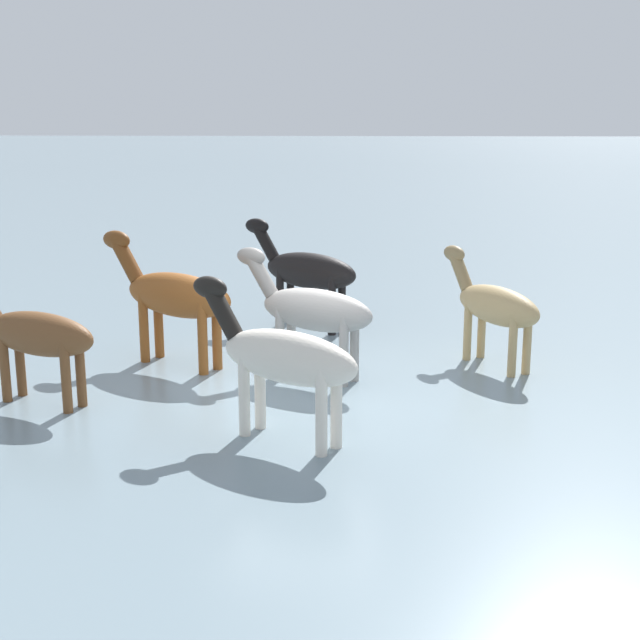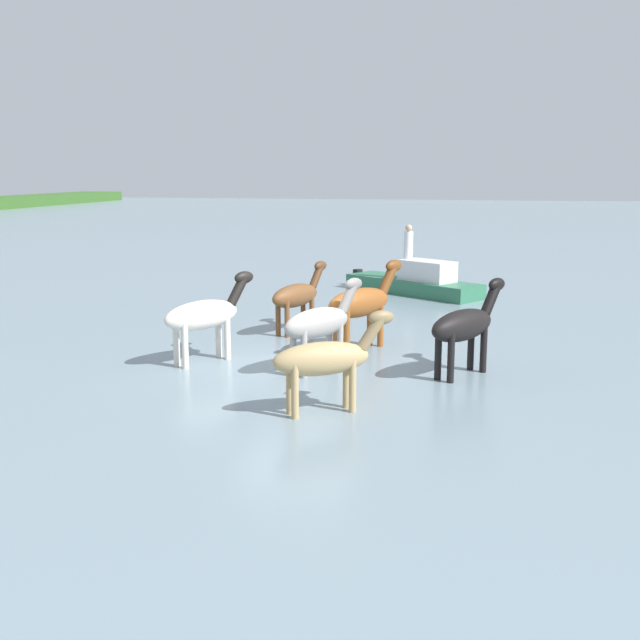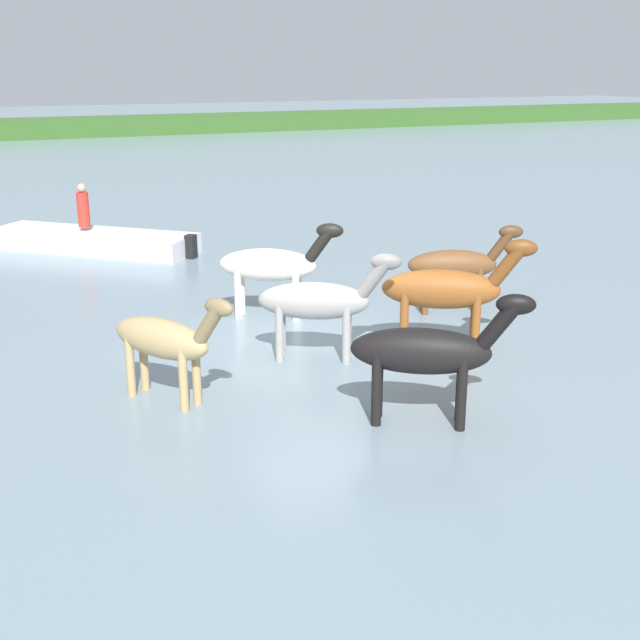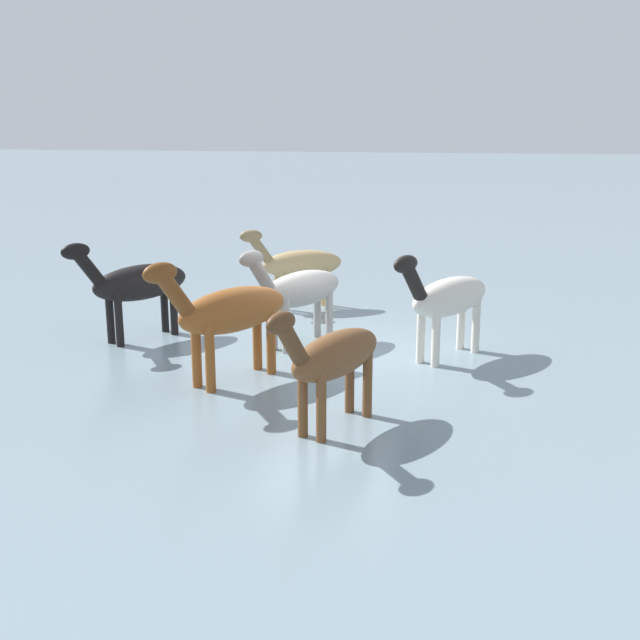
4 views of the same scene
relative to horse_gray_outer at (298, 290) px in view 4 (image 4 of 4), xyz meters
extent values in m
plane|color=gray|center=(0.24, 0.62, -1.05)|extent=(196.28, 196.28, 0.00)
ellipsoid|color=#9E9993|center=(-0.08, 0.04, 0.01)|extent=(1.94, 1.45, 0.64)
cylinder|color=#9E9993|center=(0.50, -0.11, -0.52)|extent=(0.14, 0.14, 1.06)
cylinder|color=#9E9993|center=(0.34, -0.38, -0.52)|extent=(0.14, 0.14, 1.06)
cylinder|color=#9E9993|center=(-0.49, 0.47, -0.52)|extent=(0.14, 0.14, 1.06)
cylinder|color=#9E9993|center=(-0.65, 0.20, -0.52)|extent=(0.14, 0.14, 1.06)
cylinder|color=slate|center=(0.80, -0.47, 0.43)|extent=(0.62, 0.49, 0.70)
ellipsoid|color=slate|center=(0.98, -0.57, 0.71)|extent=(0.56, 0.46, 0.28)
ellipsoid|color=silver|center=(0.15, 2.72, 0.04)|extent=(1.97, 1.54, 0.66)
cylinder|color=silver|center=(0.73, 2.54, -0.51)|extent=(0.14, 0.14, 1.08)
cylinder|color=silver|center=(0.56, 2.27, -0.51)|extent=(0.14, 0.14, 1.08)
cylinder|color=silver|center=(-0.27, 3.17, -0.51)|extent=(0.14, 0.14, 1.08)
cylinder|color=silver|center=(-0.44, 2.90, -0.51)|extent=(0.14, 0.14, 1.08)
cylinder|color=black|center=(1.02, 2.16, 0.46)|extent=(0.63, 0.51, 0.72)
ellipsoid|color=black|center=(1.20, 2.05, 0.76)|extent=(0.58, 0.48, 0.29)
ellipsoid|color=brown|center=(3.68, 1.43, -0.04)|extent=(1.89, 1.22, 0.61)
cylinder|color=brown|center=(4.24, 1.35, -0.55)|extent=(0.13, 0.13, 1.01)
cylinder|color=brown|center=(4.12, 1.08, -0.55)|extent=(0.13, 0.13, 1.01)
cylinder|color=brown|center=(3.23, 1.79, -0.55)|extent=(0.13, 0.13, 1.01)
cylinder|color=brown|center=(3.11, 1.52, -0.55)|extent=(0.13, 0.13, 1.01)
cylinder|color=#50311A|center=(4.56, 1.05, 0.36)|extent=(0.60, 0.42, 0.67)
ellipsoid|color=#50311A|center=(4.74, 0.97, 0.63)|extent=(0.54, 0.39, 0.27)
ellipsoid|color=black|center=(0.17, -2.99, 0.04)|extent=(1.96, 1.56, 0.66)
cylinder|color=black|center=(0.75, -3.19, -0.51)|extent=(0.15, 0.15, 1.09)
cylinder|color=black|center=(0.57, -3.45, -0.51)|extent=(0.15, 0.15, 1.09)
cylinder|color=black|center=(-0.24, -2.54, -0.51)|extent=(0.15, 0.15, 1.09)
cylinder|color=black|center=(-0.41, -2.80, -0.51)|extent=(0.15, 0.15, 1.09)
cylinder|color=black|center=(1.04, -3.57, 0.47)|extent=(0.63, 0.52, 0.72)
ellipsoid|color=black|center=(1.22, -3.68, 0.77)|extent=(0.58, 0.49, 0.29)
ellipsoid|color=tan|center=(-2.90, -0.63, -0.05)|extent=(1.40, 1.81, 0.61)
cylinder|color=tan|center=(-2.49, -1.01, -0.55)|extent=(0.13, 0.13, 0.99)
cylinder|color=tan|center=(-2.74, -1.17, -0.55)|extent=(0.13, 0.13, 0.99)
cylinder|color=tan|center=(-3.06, -0.10, -0.55)|extent=(0.13, 0.13, 0.99)
cylinder|color=tan|center=(-3.31, -0.25, -0.55)|extent=(0.13, 0.13, 0.99)
cylinder|color=olive|center=(-2.39, -1.44, 0.34)|extent=(0.47, 0.58, 0.66)
ellipsoid|color=olive|center=(-2.29, -1.60, 0.61)|extent=(0.44, 0.53, 0.27)
ellipsoid|color=brown|center=(2.13, -0.51, 0.10)|extent=(2.09, 1.61, 0.70)
cylinder|color=brown|center=(2.74, -0.69, -0.48)|extent=(0.15, 0.15, 1.15)
cylinder|color=brown|center=(2.57, -0.98, -0.48)|extent=(0.15, 0.15, 1.15)
cylinder|color=brown|center=(1.68, -0.04, -0.48)|extent=(0.15, 0.15, 1.15)
cylinder|color=brown|center=(1.51, -0.33, -0.48)|extent=(0.15, 0.15, 1.15)
cylinder|color=brown|center=(3.06, -1.09, 0.55)|extent=(0.67, 0.54, 0.76)
ellipsoid|color=brown|center=(3.25, -1.20, 0.86)|extent=(0.61, 0.50, 0.31)
camera|label=1|loc=(-0.65, 13.20, 3.07)|focal=50.45mm
camera|label=2|loc=(-15.79, -3.31, 3.21)|focal=43.23mm
camera|label=3|loc=(-5.66, -12.14, 3.84)|focal=45.98mm
camera|label=4|loc=(13.28, 3.34, 2.92)|focal=43.46mm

